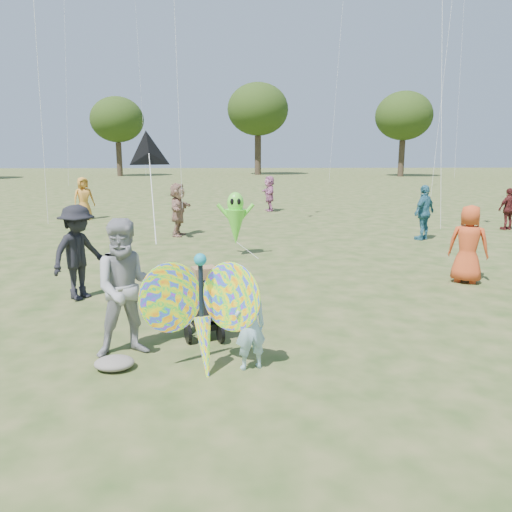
{
  "coord_description": "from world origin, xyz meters",
  "views": [
    {
      "loc": [
        -0.5,
        -6.58,
        2.8
      ],
      "look_at": [
        -0.2,
        1.5,
        1.1
      ],
      "focal_mm": 35.0,
      "sensor_mm": 36.0,
      "label": 1
    }
  ],
  "objects_px": {
    "crowd_c": "(424,213)",
    "crowd_h": "(509,209)",
    "adult_man": "(127,288)",
    "crowd_g": "(84,198)",
    "crowd_j": "(269,193)",
    "child_girl": "(250,327)",
    "alien_kite": "(236,221)",
    "crowd_b": "(78,252)",
    "crowd_d": "(178,210)",
    "crowd_a": "(468,244)",
    "jogging_stroller": "(205,296)",
    "butterfly_kite": "(202,313)"
  },
  "relations": [
    {
      "from": "jogging_stroller",
      "to": "crowd_d",
      "type": "bearing_deg",
      "value": 78.7
    },
    {
      "from": "crowd_b",
      "to": "jogging_stroller",
      "type": "relative_size",
      "value": 1.61
    },
    {
      "from": "child_girl",
      "to": "crowd_g",
      "type": "bearing_deg",
      "value": -84.61
    },
    {
      "from": "crowd_b",
      "to": "crowd_c",
      "type": "relative_size",
      "value": 1.03
    },
    {
      "from": "crowd_a",
      "to": "crowd_b",
      "type": "height_order",
      "value": "crowd_b"
    },
    {
      "from": "crowd_j",
      "to": "adult_man",
      "type": "bearing_deg",
      "value": -16.55
    },
    {
      "from": "crowd_d",
      "to": "crowd_h",
      "type": "relative_size",
      "value": 1.18
    },
    {
      "from": "child_girl",
      "to": "crowd_c",
      "type": "xyz_separation_m",
      "value": [
        5.81,
        9.55,
        0.31
      ]
    },
    {
      "from": "child_girl",
      "to": "butterfly_kite",
      "type": "height_order",
      "value": "butterfly_kite"
    },
    {
      "from": "child_girl",
      "to": "crowd_a",
      "type": "xyz_separation_m",
      "value": [
        4.8,
        4.24,
        0.27
      ]
    },
    {
      "from": "adult_man",
      "to": "butterfly_kite",
      "type": "distance_m",
      "value": 1.22
    },
    {
      "from": "crowd_c",
      "to": "jogging_stroller",
      "type": "relative_size",
      "value": 1.55
    },
    {
      "from": "adult_man",
      "to": "crowd_c",
      "type": "bearing_deg",
      "value": 31.88
    },
    {
      "from": "crowd_c",
      "to": "jogging_stroller",
      "type": "xyz_separation_m",
      "value": [
        -6.47,
        -8.24,
        -0.27
      ]
    },
    {
      "from": "crowd_b",
      "to": "crowd_h",
      "type": "xyz_separation_m",
      "value": [
        12.84,
        8.19,
        -0.15
      ]
    },
    {
      "from": "child_girl",
      "to": "jogging_stroller",
      "type": "relative_size",
      "value": 1.02
    },
    {
      "from": "adult_man",
      "to": "alien_kite",
      "type": "bearing_deg",
      "value": 59.25
    },
    {
      "from": "child_girl",
      "to": "crowd_d",
      "type": "bearing_deg",
      "value": -96.88
    },
    {
      "from": "adult_man",
      "to": "crowd_b",
      "type": "relative_size",
      "value": 1.06
    },
    {
      "from": "crowd_h",
      "to": "child_girl",
      "type": "bearing_deg",
      "value": 32.68
    },
    {
      "from": "adult_man",
      "to": "jogging_stroller",
      "type": "distance_m",
      "value": 1.33
    },
    {
      "from": "child_girl",
      "to": "jogging_stroller",
      "type": "bearing_deg",
      "value": -81.58
    },
    {
      "from": "crowd_h",
      "to": "butterfly_kite",
      "type": "height_order",
      "value": "butterfly_kite"
    },
    {
      "from": "crowd_j",
      "to": "butterfly_kite",
      "type": "height_order",
      "value": "crowd_j"
    },
    {
      "from": "crowd_c",
      "to": "crowd_j",
      "type": "bearing_deg",
      "value": -100.93
    },
    {
      "from": "crowd_g",
      "to": "jogging_stroller",
      "type": "height_order",
      "value": "crowd_g"
    },
    {
      "from": "crowd_a",
      "to": "crowd_h",
      "type": "distance_m",
      "value": 8.72
    },
    {
      "from": "child_girl",
      "to": "adult_man",
      "type": "relative_size",
      "value": 0.6
    },
    {
      "from": "crowd_a",
      "to": "crowd_h",
      "type": "height_order",
      "value": "crowd_a"
    },
    {
      "from": "crowd_d",
      "to": "jogging_stroller",
      "type": "bearing_deg",
      "value": -163.13
    },
    {
      "from": "crowd_a",
      "to": "alien_kite",
      "type": "bearing_deg",
      "value": -0.98
    },
    {
      "from": "crowd_a",
      "to": "crowd_h",
      "type": "bearing_deg",
      "value": -93.81
    },
    {
      "from": "crowd_b",
      "to": "crowd_d",
      "type": "bearing_deg",
      "value": 24.12
    },
    {
      "from": "adult_man",
      "to": "crowd_j",
      "type": "xyz_separation_m",
      "value": [
        3.03,
        17.1,
        -0.13
      ]
    },
    {
      "from": "crowd_b",
      "to": "crowd_h",
      "type": "height_order",
      "value": "crowd_b"
    },
    {
      "from": "child_girl",
      "to": "alien_kite",
      "type": "height_order",
      "value": "alien_kite"
    },
    {
      "from": "crowd_a",
      "to": "crowd_g",
      "type": "distance_m",
      "value": 15.6
    },
    {
      "from": "crowd_d",
      "to": "crowd_j",
      "type": "distance_m",
      "value": 7.86
    },
    {
      "from": "crowd_g",
      "to": "alien_kite",
      "type": "height_order",
      "value": "crowd_g"
    },
    {
      "from": "adult_man",
      "to": "crowd_j",
      "type": "height_order",
      "value": "adult_man"
    },
    {
      "from": "jogging_stroller",
      "to": "adult_man",
      "type": "bearing_deg",
      "value": -162.46
    },
    {
      "from": "adult_man",
      "to": "crowd_g",
      "type": "bearing_deg",
      "value": 90.32
    },
    {
      "from": "alien_kite",
      "to": "jogging_stroller",
      "type": "bearing_deg",
      "value": -94.38
    },
    {
      "from": "crowd_g",
      "to": "crowd_j",
      "type": "bearing_deg",
      "value": -15.15
    },
    {
      "from": "crowd_c",
      "to": "crowd_h",
      "type": "bearing_deg",
      "value": 167.14
    },
    {
      "from": "crowd_b",
      "to": "crowd_j",
      "type": "bearing_deg",
      "value": 14.65
    },
    {
      "from": "adult_man",
      "to": "alien_kite",
      "type": "relative_size",
      "value": 1.11
    },
    {
      "from": "crowd_h",
      "to": "butterfly_kite",
      "type": "bearing_deg",
      "value": 31.07
    },
    {
      "from": "child_girl",
      "to": "crowd_h",
      "type": "relative_size",
      "value": 0.76
    },
    {
      "from": "crowd_d",
      "to": "crowd_h",
      "type": "bearing_deg",
      "value": -77.9
    }
  ]
}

